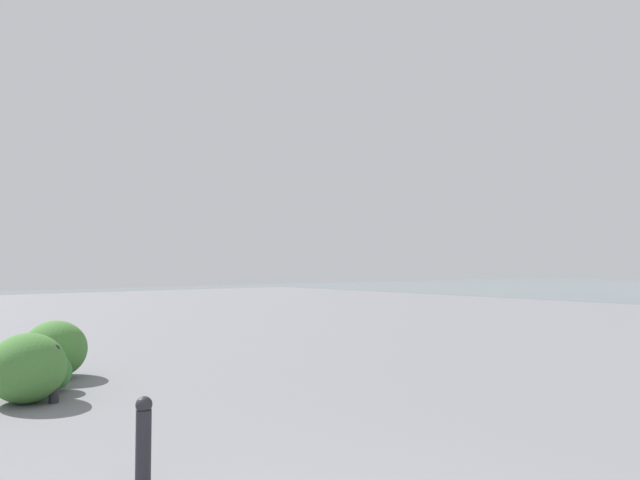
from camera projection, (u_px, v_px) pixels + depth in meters
bollard_near at (143, 441)px, 4.47m from camera, size 0.13×0.13×0.72m
bollard_mid at (54, 372)px, 7.30m from camera, size 0.13×0.13×0.74m
shrub_low at (27, 368)px, 7.30m from camera, size 1.04×0.93×0.88m
shrub_round at (7, 365)px, 8.22m from camera, size 0.73×0.66×0.62m
shrub_wide at (50, 373)px, 7.92m from camera, size 0.62×0.56×0.53m
shrub_tall at (55, 349)px, 8.90m from camera, size 1.04×0.94×0.89m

